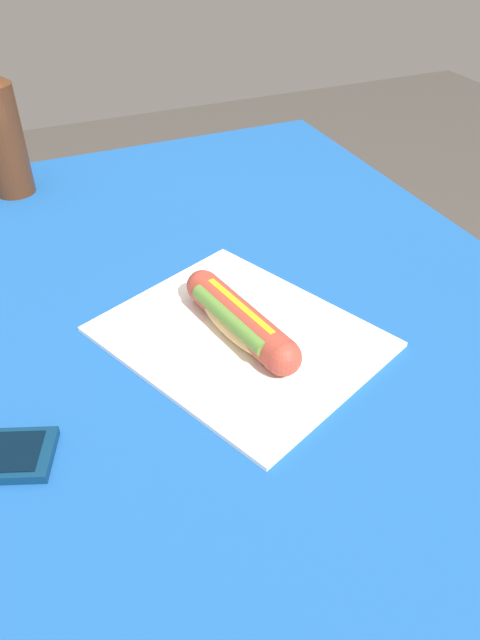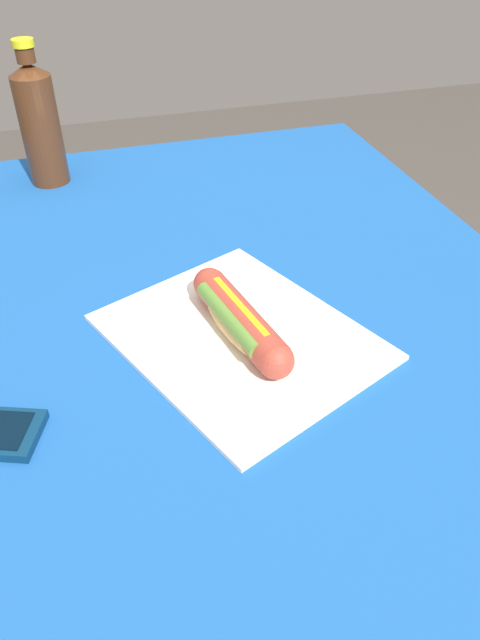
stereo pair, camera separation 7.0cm
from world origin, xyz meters
The scene contains 5 objects.
ground_plane centered at (0.00, 0.00, 0.00)m, with size 6.00×6.00×0.00m, color #47423D.
dining_table centered at (0.00, 0.00, 0.64)m, with size 1.26×0.91×0.77m.
paper_wrapper centered at (-0.04, -0.01, 0.77)m, with size 0.33×0.27×0.01m, color white.
hot_dog centered at (-0.04, -0.01, 0.80)m, with size 0.21×0.08×0.05m.
soda_bottle centered at (0.51, 0.20, 0.88)m, with size 0.07×0.07×0.25m.
Camera 2 is at (-0.60, 0.16, 1.25)m, focal length 33.52 mm.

